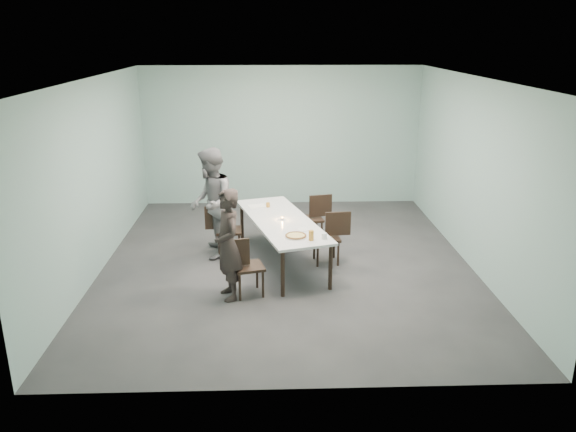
{
  "coord_description": "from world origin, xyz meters",
  "views": [
    {
      "loc": [
        -0.28,
        -8.64,
        3.64
      ],
      "look_at": [
        0.0,
        -0.57,
        1.0
      ],
      "focal_mm": 35.0,
      "sensor_mm": 36.0,
      "label": 1
    }
  ],
  "objects_px": {
    "side_plate": "(303,229)",
    "water_tumbler": "(324,236)",
    "tealight": "(282,219)",
    "diner_near": "(228,245)",
    "diner_far": "(211,203)",
    "beer_glass": "(311,235)",
    "amber_tumbler": "(268,205)",
    "table": "(281,223)",
    "chair_far_right": "(315,215)",
    "chair_near_right": "(331,234)",
    "pizza": "(296,236)",
    "chair_near_left": "(243,263)",
    "chair_far_left": "(224,227)"
  },
  "relations": [
    {
      "from": "table",
      "to": "diner_far",
      "type": "xyz_separation_m",
      "value": [
        -1.17,
        0.34,
        0.24
      ]
    },
    {
      "from": "diner_far",
      "to": "amber_tumbler",
      "type": "xyz_separation_m",
      "value": [
        0.95,
        0.35,
        -0.14
      ]
    },
    {
      "from": "diner_near",
      "to": "tealight",
      "type": "distance_m",
      "value": 1.48
    },
    {
      "from": "chair_far_right",
      "to": "diner_near",
      "type": "distance_m",
      "value": 2.68
    },
    {
      "from": "diner_far",
      "to": "pizza",
      "type": "height_order",
      "value": "diner_far"
    },
    {
      "from": "chair_near_right",
      "to": "tealight",
      "type": "height_order",
      "value": "chair_near_right"
    },
    {
      "from": "diner_near",
      "to": "water_tumbler",
      "type": "xyz_separation_m",
      "value": [
        1.39,
        0.34,
        -0.01
      ]
    },
    {
      "from": "table",
      "to": "pizza",
      "type": "relative_size",
      "value": 8.08
    },
    {
      "from": "pizza",
      "to": "side_plate",
      "type": "distance_m",
      "value": 0.34
    },
    {
      "from": "chair_far_left",
      "to": "water_tumbler",
      "type": "distance_m",
      "value": 2.07
    },
    {
      "from": "chair_near_left",
      "to": "chair_near_right",
      "type": "bearing_deg",
      "value": 24.88
    },
    {
      "from": "chair_near_right",
      "to": "beer_glass",
      "type": "distance_m",
      "value": 1.1
    },
    {
      "from": "table",
      "to": "chair_far_right",
      "type": "bearing_deg",
      "value": 57.71
    },
    {
      "from": "chair_near_left",
      "to": "beer_glass",
      "type": "distance_m",
      "value": 1.07
    },
    {
      "from": "side_plate",
      "to": "amber_tumbler",
      "type": "height_order",
      "value": "amber_tumbler"
    },
    {
      "from": "chair_near_right",
      "to": "beer_glass",
      "type": "relative_size",
      "value": 5.8
    },
    {
      "from": "water_tumbler",
      "to": "chair_near_left",
      "type": "bearing_deg",
      "value": -166.94
    },
    {
      "from": "diner_near",
      "to": "beer_glass",
      "type": "height_order",
      "value": "diner_near"
    },
    {
      "from": "chair_near_right",
      "to": "diner_far",
      "type": "distance_m",
      "value": 2.06
    },
    {
      "from": "chair_far_right",
      "to": "diner_far",
      "type": "xyz_separation_m",
      "value": [
        -1.79,
        -0.64,
        0.43
      ]
    },
    {
      "from": "diner_near",
      "to": "diner_far",
      "type": "relative_size",
      "value": 0.87
    },
    {
      "from": "diner_near",
      "to": "diner_far",
      "type": "bearing_deg",
      "value": 173.9
    },
    {
      "from": "chair_far_left",
      "to": "table",
      "type": "bearing_deg",
      "value": -24.65
    },
    {
      "from": "diner_far",
      "to": "beer_glass",
      "type": "distance_m",
      "value": 2.07
    },
    {
      "from": "diner_far",
      "to": "tealight",
      "type": "bearing_deg",
      "value": 69.22
    },
    {
      "from": "chair_far_right",
      "to": "amber_tumbler",
      "type": "distance_m",
      "value": 0.94
    },
    {
      "from": "chair_near_left",
      "to": "water_tumbler",
      "type": "xyz_separation_m",
      "value": [
        1.19,
        0.28,
        0.29
      ]
    },
    {
      "from": "diner_far",
      "to": "beer_glass",
      "type": "relative_size",
      "value": 12.42
    },
    {
      "from": "chair_near_right",
      "to": "amber_tumbler",
      "type": "height_order",
      "value": "chair_near_right"
    },
    {
      "from": "pizza",
      "to": "side_plate",
      "type": "relative_size",
      "value": 1.89
    },
    {
      "from": "chair_far_left",
      "to": "diner_far",
      "type": "bearing_deg",
      "value": -172.75
    },
    {
      "from": "chair_near_left",
      "to": "side_plate",
      "type": "relative_size",
      "value": 4.83
    },
    {
      "from": "chair_near_left",
      "to": "chair_near_right",
      "type": "height_order",
      "value": "same"
    },
    {
      "from": "side_plate",
      "to": "water_tumbler",
      "type": "bearing_deg",
      "value": -55.36
    },
    {
      "from": "chair_far_right",
      "to": "tealight",
      "type": "bearing_deg",
      "value": 47.17
    },
    {
      "from": "table",
      "to": "chair_far_left",
      "type": "xyz_separation_m",
      "value": [
        -0.97,
        0.38,
        -0.19
      ]
    },
    {
      "from": "diner_far",
      "to": "chair_far_right",
      "type": "bearing_deg",
      "value": 106.06
    },
    {
      "from": "pizza",
      "to": "amber_tumbler",
      "type": "height_order",
      "value": "amber_tumbler"
    },
    {
      "from": "side_plate",
      "to": "tealight",
      "type": "height_order",
      "value": "tealight"
    },
    {
      "from": "diner_near",
      "to": "amber_tumbler",
      "type": "xyz_separation_m",
      "value": [
        0.56,
        1.97,
        -0.02
      ]
    },
    {
      "from": "beer_glass",
      "to": "amber_tumbler",
      "type": "distance_m",
      "value": 1.79
    },
    {
      "from": "diner_far",
      "to": "water_tumbler",
      "type": "height_order",
      "value": "diner_far"
    },
    {
      "from": "chair_far_right",
      "to": "pizza",
      "type": "xyz_separation_m",
      "value": [
        -0.43,
        -1.82,
        0.27
      ]
    },
    {
      "from": "diner_near",
      "to": "beer_glass",
      "type": "distance_m",
      "value": 1.23
    },
    {
      "from": "tealight",
      "to": "amber_tumbler",
      "type": "xyz_separation_m",
      "value": [
        -0.23,
        0.72,
        0.02
      ]
    },
    {
      "from": "table",
      "to": "side_plate",
      "type": "relative_size",
      "value": 15.27
    },
    {
      "from": "table",
      "to": "chair_far_right",
      "type": "height_order",
      "value": "chair_far_right"
    },
    {
      "from": "chair_near_left",
      "to": "chair_far_left",
      "type": "xyz_separation_m",
      "value": [
        -0.38,
        1.58,
        0.0
      ]
    },
    {
      "from": "chair_near_left",
      "to": "diner_far",
      "type": "bearing_deg",
      "value": 95.29
    },
    {
      "from": "chair_far_left",
      "to": "diner_near",
      "type": "bearing_deg",
      "value": -86.73
    }
  ]
}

